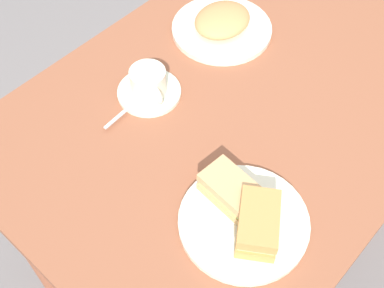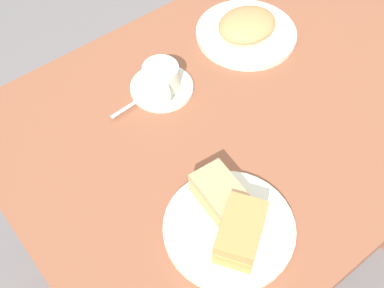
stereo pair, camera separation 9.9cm
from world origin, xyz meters
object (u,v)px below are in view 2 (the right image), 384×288
(side_plate, at_px, (246,34))
(spoon, at_px, (135,102))
(dining_table, at_px, (241,151))
(sandwich_back, at_px, (224,198))
(sandwich_front, at_px, (241,232))
(sandwich_plate, at_px, (229,228))
(coffee_saucer, at_px, (162,88))
(coffee_cup, at_px, (161,77))

(side_plate, bearing_deg, spoon, -176.84)
(dining_table, height_order, sandwich_back, sandwich_back)
(spoon, xyz_separation_m, side_plate, (0.35, 0.02, -0.01))
(sandwich_front, distance_m, spoon, 0.40)
(dining_table, distance_m, sandwich_plate, 0.36)
(sandwich_back, relative_size, coffee_saucer, 0.96)
(dining_table, height_order, side_plate, side_plate)
(sandwich_front, bearing_deg, sandwich_back, 72.33)
(sandwich_front, distance_m, coffee_saucer, 0.42)
(coffee_cup, bearing_deg, side_plate, 3.49)
(sandwich_back, relative_size, coffee_cup, 1.32)
(coffee_saucer, bearing_deg, sandwich_front, -106.31)
(sandwich_back, bearing_deg, spoon, 86.91)
(sandwich_front, height_order, sandwich_back, sandwich_front)
(sandwich_plate, xyz_separation_m, coffee_cup, (0.11, 0.36, 0.04))
(dining_table, height_order, spoon, spoon)
(side_plate, bearing_deg, coffee_saucer, -176.85)
(side_plate, bearing_deg, sandwich_plate, -135.41)
(dining_table, xyz_separation_m, coffee_saucer, (-0.12, 0.16, 0.18))
(coffee_cup, distance_m, side_plate, 0.28)
(spoon, bearing_deg, sandwich_back, -93.09)
(dining_table, distance_m, side_plate, 0.30)
(coffee_saucer, distance_m, spoon, 0.08)
(coffee_cup, xyz_separation_m, spoon, (-0.07, -0.00, -0.03))
(side_plate, bearing_deg, dining_table, -131.24)
(sandwich_back, height_order, side_plate, sandwich_back)
(sandwich_back, height_order, coffee_cup, coffee_cup)
(sandwich_back, xyz_separation_m, side_plate, (0.37, 0.34, -0.03))
(sandwich_plate, bearing_deg, coffee_cup, 72.81)
(dining_table, xyz_separation_m, spoon, (-0.19, 0.16, 0.18))
(dining_table, bearing_deg, coffee_cup, 126.57)
(sandwich_back, distance_m, side_plate, 0.50)
(coffee_cup, xyz_separation_m, side_plate, (0.27, 0.02, -0.04))
(dining_table, bearing_deg, spoon, 140.88)
(sandwich_back, bearing_deg, coffee_saucer, 74.00)
(coffee_saucer, bearing_deg, spoon, -176.81)
(sandwich_plate, bearing_deg, coffee_saucer, 72.79)
(coffee_cup, relative_size, spoon, 1.08)
(coffee_saucer, height_order, coffee_cup, coffee_cup)
(sandwich_front, bearing_deg, side_plate, 46.65)
(coffee_saucer, xyz_separation_m, side_plate, (0.27, 0.02, 0.00))
(dining_table, relative_size, sandwich_front, 8.03)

